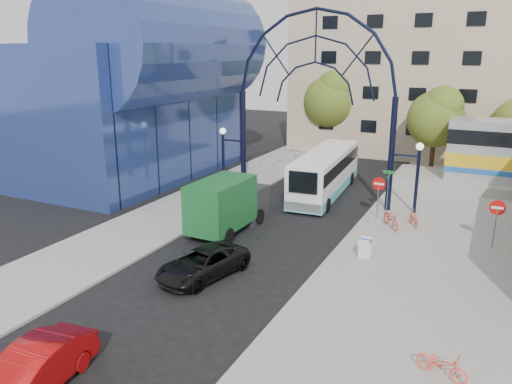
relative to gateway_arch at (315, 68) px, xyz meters
The scene contains 19 objects.
ground 16.41m from the gateway_arch, 90.00° to the right, with size 120.00×120.00×0.00m, color black.
sidewalk_east 15.37m from the gateway_arch, 51.34° to the right, with size 8.00×56.00×0.12m, color gray.
plaza_west 13.36m from the gateway_arch, 129.09° to the right, with size 5.00×50.00×0.12m, color gray.
gateway_arch is the anchor object (origin of this frame).
stop_sign 8.37m from the gateway_arch, 22.63° to the right, with size 0.80×0.07×2.50m.
do_not_enter_sign 13.43m from the gateway_arch, 19.99° to the right, with size 0.76×0.07×2.48m.
street_name_sign 8.38m from the gateway_arch, 15.07° to the right, with size 0.70×0.70×2.80m.
sandwich_board 12.52m from the gateway_arch, 55.09° to the right, with size 0.55×0.61×0.99m.
transit_hall 15.45m from the gateway_arch, behind, with size 16.50×18.00×14.50m.
apartment_block 21.12m from the gateway_arch, 84.55° to the left, with size 20.00×12.10×14.00m.
tree_north_a 13.98m from the gateway_arch, 62.83° to the left, with size 4.48×4.48×7.00m.
tree_north_b 16.72m from the gateway_arch, 103.68° to the left, with size 5.12×5.12×8.00m.
city_bus 7.33m from the gateway_arch, 82.94° to the left, with size 3.15×10.89×2.95m.
green_truck 10.31m from the gateway_arch, 106.95° to the right, with size 2.39×5.97×2.99m.
black_suv 15.14m from the gateway_arch, 91.37° to the right, with size 2.08×4.51×1.25m, color black.
red_sedan 23.03m from the gateway_arch, 91.62° to the right, with size 1.50×4.31×1.42m, color #99090A.
bike_near_a 10.34m from the gateway_arch, 28.39° to the right, with size 0.67×1.92×1.01m, color red.
bike_near_b 10.81m from the gateway_arch, 18.39° to the right, with size 0.42×1.49×0.89m, color #E54E2D.
bike_far_c 20.34m from the gateway_arch, 58.01° to the right, with size 0.56×1.60×0.84m, color #FA4732.
Camera 1 is at (10.59, -15.90, 9.56)m, focal length 35.00 mm.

